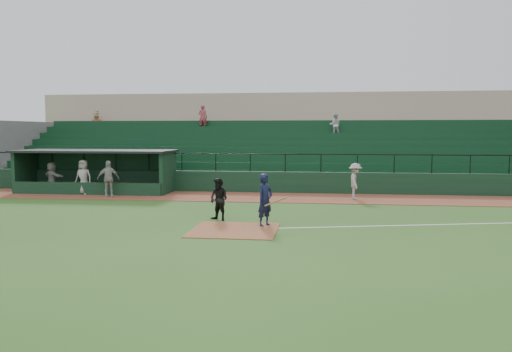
# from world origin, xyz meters

# --- Properties ---
(ground) EXTENTS (90.00, 90.00, 0.00)m
(ground) POSITION_xyz_m (0.00, 0.00, 0.00)
(ground) COLOR #2A521A
(ground) RESTS_ON ground
(warning_track) EXTENTS (40.00, 4.00, 0.03)m
(warning_track) POSITION_xyz_m (0.00, 8.00, 0.01)
(warning_track) COLOR brown
(warning_track) RESTS_ON ground
(home_plate_dirt) EXTENTS (3.00, 3.00, 0.03)m
(home_plate_dirt) POSITION_xyz_m (0.00, -1.00, 0.01)
(home_plate_dirt) COLOR brown
(home_plate_dirt) RESTS_ON ground
(foul_line) EXTENTS (17.49, 4.44, 0.01)m
(foul_line) POSITION_xyz_m (8.00, 1.20, 0.01)
(foul_line) COLOR white
(foul_line) RESTS_ON ground
(stadium_structure) EXTENTS (38.00, 13.08, 6.40)m
(stadium_structure) POSITION_xyz_m (-0.00, 16.46, 2.30)
(stadium_structure) COLOR black
(stadium_structure) RESTS_ON ground
(dugout) EXTENTS (8.90, 3.20, 2.42)m
(dugout) POSITION_xyz_m (-9.75, 9.56, 1.33)
(dugout) COLOR black
(dugout) RESTS_ON ground
(batter_at_plate) EXTENTS (1.19, 0.84, 1.94)m
(batter_at_plate) POSITION_xyz_m (0.99, -0.11, 0.97)
(batter_at_plate) COLOR black
(batter_at_plate) RESTS_ON ground
(umpire) EXTENTS (1.01, 0.95, 1.66)m
(umpire) POSITION_xyz_m (-0.94, 0.93, 0.83)
(umpire) COLOR black
(umpire) RESTS_ON ground
(runner) EXTENTS (0.74, 1.22, 1.84)m
(runner) POSITION_xyz_m (4.74, 7.72, 0.95)
(runner) COLOR #A39D98
(runner) RESTS_ON warning_track
(dugout_player_a) EXTENTS (1.21, 0.94, 1.91)m
(dugout_player_a) POSITION_xyz_m (-8.17, 7.14, 0.99)
(dugout_player_a) COLOR #A5A09A
(dugout_player_a) RESTS_ON warning_track
(dugout_player_b) EXTENTS (0.96, 0.65, 1.90)m
(dugout_player_b) POSITION_xyz_m (-9.93, 7.93, 0.98)
(dugout_player_b) COLOR #A29E98
(dugout_player_b) RESTS_ON warning_track
(dugout_player_c) EXTENTS (1.65, 1.23, 1.73)m
(dugout_player_c) POSITION_xyz_m (-12.06, 8.44, 0.90)
(dugout_player_c) COLOR gray
(dugout_player_c) RESTS_ON warning_track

